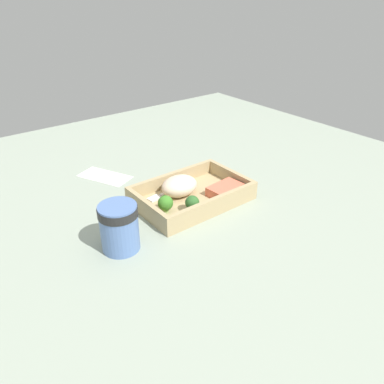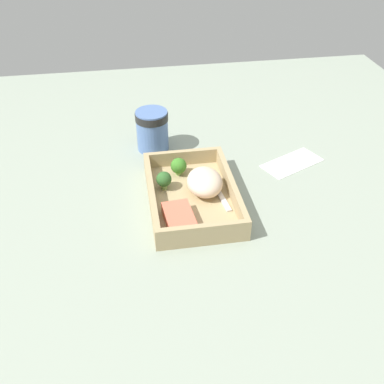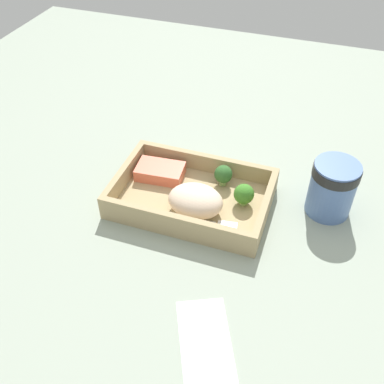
{
  "view_description": "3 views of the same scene",
  "coord_description": "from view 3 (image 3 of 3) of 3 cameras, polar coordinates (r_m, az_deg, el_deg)",
  "views": [
    {
      "loc": [
        51.76,
        66.04,
        49.17
      ],
      "look_at": [
        0.0,
        0.0,
        2.7
      ],
      "focal_mm": 35.0,
      "sensor_mm": 36.0,
      "label": 1
    },
    {
      "loc": [
        -76.69,
        12.53,
        60.84
      ],
      "look_at": [
        0.0,
        0.0,
        2.7
      ],
      "focal_mm": 42.0,
      "sensor_mm": 36.0,
      "label": 2
    },
    {
      "loc": [
        19.93,
        -57.73,
        57.9
      ],
      "look_at": [
        0.0,
        0.0,
        2.7
      ],
      "focal_mm": 42.0,
      "sensor_mm": 36.0,
      "label": 3
    }
  ],
  "objects": [
    {
      "name": "ground_plane",
      "position": [
        0.85,
        0.0,
        -1.85
      ],
      "size": [
        160.0,
        160.0,
        2.0
      ],
      "primitive_type": "cube",
      "color": "gray"
    },
    {
      "name": "takeout_tray",
      "position": [
        0.84,
        0.0,
        -1.07
      ],
      "size": [
        28.44,
        18.67,
        1.2
      ],
      "primitive_type": "cube",
      "color": "tan",
      "rests_on": "ground_plane"
    },
    {
      "name": "tray_rim",
      "position": [
        0.82,
        0.0,
        0.17
      ],
      "size": [
        28.44,
        18.67,
        3.65
      ],
      "color": "tan",
      "rests_on": "takeout_tray"
    },
    {
      "name": "salmon_fillet",
      "position": [
        0.87,
        -4.06,
        2.61
      ],
      "size": [
        9.51,
        6.39,
        2.39
      ],
      "primitive_type": "cube",
      "rotation": [
        0.0,
        0.0,
        0.09
      ],
      "color": "#E36A4E",
      "rests_on": "takeout_tray"
    },
    {
      "name": "mashed_potatoes",
      "position": [
        0.79,
        0.45,
        -1.13
      ],
      "size": [
        9.87,
        7.82,
        5.11
      ],
      "primitive_type": "ellipsoid",
      "color": "beige",
      "rests_on": "takeout_tray"
    },
    {
      "name": "broccoli_floret_1",
      "position": [
        0.85,
        3.99,
        2.22
      ],
      "size": [
        3.45,
        3.45,
        4.26
      ],
      "color": "#82A75E",
      "rests_on": "takeout_tray"
    },
    {
      "name": "broccoli_floret_2",
      "position": [
        0.81,
        6.61,
        -0.3
      ],
      "size": [
        3.72,
        3.72,
        4.25
      ],
      "color": "#85AE5F",
      "rests_on": "takeout_tray"
    },
    {
      "name": "fork",
      "position": [
        0.79,
        0.79,
        -3.88
      ],
      "size": [
        15.88,
        3.62,
        0.44
      ],
      "color": "silver",
      "rests_on": "takeout_tray"
    },
    {
      "name": "paper_cup",
      "position": [
        0.83,
        17.45,
        0.73
      ],
      "size": [
        8.24,
        8.24,
        10.47
      ],
      "color": "#5372AC",
      "rests_on": "ground_plane"
    },
    {
      "name": "receipt_slip",
      "position": [
        0.66,
        1.79,
        -19.02
      ],
      "size": [
        12.98,
        16.92,
        0.24
      ],
      "primitive_type": "cube",
      "rotation": [
        0.0,
        0.0,
        0.44
      ],
      "color": "white",
      "rests_on": "ground_plane"
    }
  ]
}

